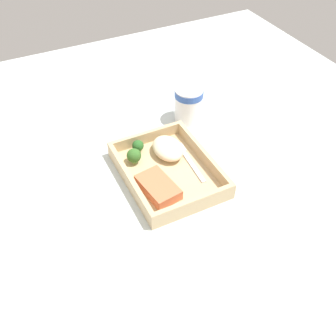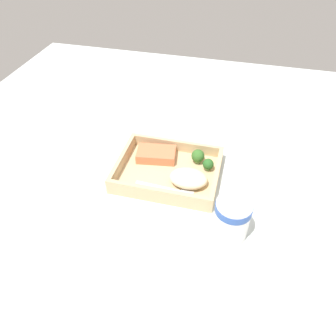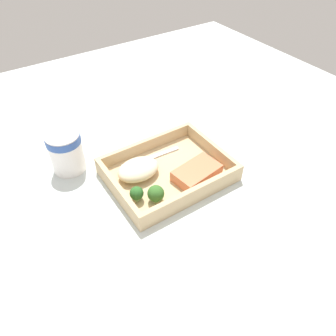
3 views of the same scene
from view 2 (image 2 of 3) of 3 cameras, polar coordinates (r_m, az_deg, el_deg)
The scene contains 10 objects.
ground_plane at distance 93.21cm, azimuth 0.00°, elevation -1.69°, with size 160.00×160.00×2.00cm, color silver.
takeout_tray at distance 92.11cm, azimuth 0.00°, elevation -0.97°, with size 28.15×21.86×1.20cm, color tan.
tray_rim at distance 90.57cm, azimuth 0.00°, elevation 0.09°, with size 28.15×21.86×3.36cm.
salmon_fillet at distance 95.43cm, azimuth -2.06°, elevation 2.39°, with size 11.06×6.74×2.75cm, color #DB7149.
mashed_potatoes at distance 87.24cm, azimuth 3.57°, elevation -1.81°, with size 10.28×7.54×3.82cm, color beige.
broccoli_floret_1 at distance 93.75cm, azimuth 5.23°, elevation 2.08°, with size 3.75×3.75×4.23cm.
broccoli_floret_2 at distance 91.69cm, azimuth 7.00°, elevation 0.64°, with size 3.09×3.09×3.68cm.
fork at distance 86.51cm, azimuth -0.02°, elevation -3.76°, with size 15.87×2.55×0.44cm.
paper_cup at distance 75.85cm, azimuth 11.07°, elevation -8.46°, with size 8.26×8.26×10.46cm.
receipt_slip at distance 106.50cm, azimuth 9.01°, elevation 4.99°, with size 8.96×11.45×0.24cm, color white.
Camera 2 is at (16.44, -65.25, 63.50)cm, focal length 35.00 mm.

